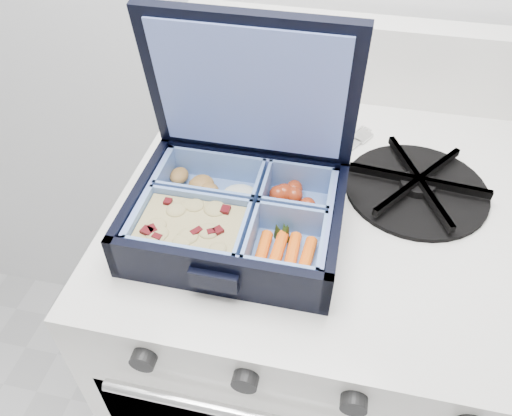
% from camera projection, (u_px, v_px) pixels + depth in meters
% --- Properties ---
extents(stove, '(0.54, 0.54, 0.81)m').
position_uv_depth(stove, '(309.00, 347.00, 0.95)').
color(stove, white).
rests_on(stove, floor).
extents(bento_box, '(0.24, 0.19, 0.06)m').
position_uv_depth(bento_box, '(237.00, 216.00, 0.59)').
color(bento_box, black).
rests_on(bento_box, stove).
extents(burner_grate, '(0.20, 0.20, 0.03)m').
position_uv_depth(burner_grate, '(418.00, 183.00, 0.65)').
color(burner_grate, black).
rests_on(burner_grate, stove).
extents(burner_grate_rear, '(0.21, 0.21, 0.02)m').
position_uv_depth(burner_grate_rear, '(235.00, 95.00, 0.81)').
color(burner_grate_rear, black).
rests_on(burner_grate_rear, stove).
extents(fork, '(0.11, 0.16, 0.01)m').
position_uv_depth(fork, '(330.00, 163.00, 0.70)').
color(fork, silver).
rests_on(fork, stove).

